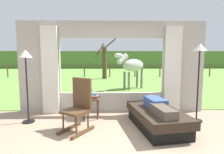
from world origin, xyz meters
name	(u,v)px	position (x,y,z in m)	size (l,w,h in m)	color
ground_plane	(114,151)	(0.00, 0.00, 0.00)	(12.00, 12.00, 0.00)	gray
back_wall_with_window	(112,68)	(0.00, 2.26, 1.25)	(5.20, 0.12, 2.55)	#ADA599
curtain_panel_left	(50,70)	(-1.69, 2.12, 1.20)	(0.44, 0.10, 2.40)	silver
curtain_panel_right	(173,70)	(1.69, 2.12, 1.20)	(0.44, 0.10, 2.40)	silver
outdoor_pasture_lawn	(110,75)	(0.00, 13.16, 0.01)	(36.00, 21.68, 0.02)	olive
distant_hill_ridge	(109,60)	(0.00, 23.00, 1.20)	(36.00, 2.00, 2.40)	#4E7233
recliner_sofa	(157,118)	(0.97, 0.99, 0.22)	(1.18, 1.83, 0.42)	black
reclining_person	(158,105)	(0.97, 0.95, 0.52)	(0.44, 1.43, 0.22)	#334C8C
rocking_chair	(79,105)	(-0.72, 0.91, 0.55)	(0.75, 0.82, 1.12)	#4C331E
side_table	(91,101)	(-0.54, 1.71, 0.43)	(0.44, 0.44, 0.52)	#4C331E
potted_plant	(88,90)	(-0.62, 1.77, 0.70)	(0.22, 0.22, 0.32)	#4C5156
book_stack	(94,96)	(-0.45, 1.65, 0.58)	(0.18, 0.15, 0.11)	#B22D28
floor_lamp_left	(26,64)	(-2.02, 1.41, 1.40)	(0.32, 0.32, 1.73)	black
floor_lamp_right	(199,59)	(2.06, 1.40, 1.52)	(0.32, 0.32, 1.88)	black
horse	(132,66)	(1.05, 5.86, 1.16)	(1.67, 1.34, 1.73)	#B2B2AD
pasture_tree	(104,61)	(-0.39, 10.12, 1.27)	(1.56, 1.02, 2.90)	#4C3823
pasture_fence_line	(110,68)	(0.00, 11.41, 0.74)	(16.10, 0.10, 1.10)	brown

